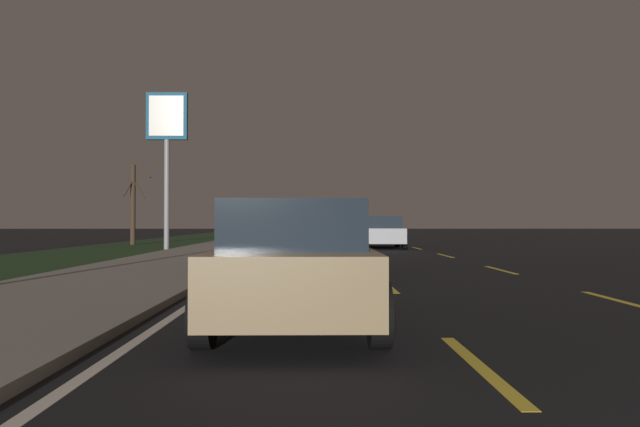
{
  "coord_description": "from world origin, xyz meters",
  "views": [
    {
      "loc": [
        -1.07,
        3.23,
        1.3
      ],
      "look_at": [
        15.7,
        3.05,
        1.54
      ],
      "focal_mm": 31.29,
      "sensor_mm": 36.0,
      "label": 1
    }
  ],
  "objects_px": {
    "sedan_blue": "(306,229)",
    "gas_price_sign": "(167,131)",
    "traffic_cone_near": "(232,286)",
    "pickup_truck": "(304,233)",
    "sedan_tan": "(296,262)",
    "sedan_silver": "(382,232)",
    "bare_tree_far": "(133,202)"
  },
  "relations": [
    {
      "from": "sedan_blue",
      "to": "gas_price_sign",
      "type": "distance_m",
      "value": 13.41
    },
    {
      "from": "traffic_cone_near",
      "to": "gas_price_sign",
      "type": "bearing_deg",
      "value": 18.02
    },
    {
      "from": "pickup_truck",
      "to": "gas_price_sign",
      "type": "distance_m",
      "value": 13.7
    },
    {
      "from": "gas_price_sign",
      "to": "traffic_cone_near",
      "type": "relative_size",
      "value": 12.61
    },
    {
      "from": "pickup_truck",
      "to": "sedan_tan",
      "type": "relative_size",
      "value": 1.24
    },
    {
      "from": "pickup_truck",
      "to": "traffic_cone_near",
      "type": "bearing_deg",
      "value": 170.45
    },
    {
      "from": "sedan_tan",
      "to": "sedan_silver",
      "type": "distance_m",
      "value": 20.3
    },
    {
      "from": "traffic_cone_near",
      "to": "sedan_blue",
      "type": "bearing_deg",
      "value": -1.6
    },
    {
      "from": "sedan_silver",
      "to": "traffic_cone_near",
      "type": "xyz_separation_m",
      "value": [
        -18.3,
        4.62,
        -0.5
      ]
    },
    {
      "from": "sedan_blue",
      "to": "gas_price_sign",
      "type": "xyz_separation_m",
      "value": [
        -10.81,
        6.36,
        4.73
      ]
    },
    {
      "from": "gas_price_sign",
      "to": "bare_tree_far",
      "type": "xyz_separation_m",
      "value": [
        5.19,
        3.22,
        -3.14
      ]
    },
    {
      "from": "traffic_cone_near",
      "to": "sedan_tan",
      "type": "bearing_deg",
      "value": -147.96
    },
    {
      "from": "sedan_tan",
      "to": "sedan_blue",
      "type": "bearing_deg",
      "value": 0.54
    },
    {
      "from": "sedan_tan",
      "to": "traffic_cone_near",
      "type": "height_order",
      "value": "sedan_tan"
    },
    {
      "from": "sedan_silver",
      "to": "traffic_cone_near",
      "type": "height_order",
      "value": "sedan_silver"
    },
    {
      "from": "sedan_tan",
      "to": "bare_tree_far",
      "type": "bearing_deg",
      "value": 22.31
    },
    {
      "from": "pickup_truck",
      "to": "gas_price_sign",
      "type": "relative_size",
      "value": 0.75
    },
    {
      "from": "traffic_cone_near",
      "to": "bare_tree_far",
      "type": "bearing_deg",
      "value": 21.5
    },
    {
      "from": "pickup_truck",
      "to": "sedan_blue",
      "type": "distance_m",
      "value": 21.93
    },
    {
      "from": "sedan_tan",
      "to": "sedan_blue",
      "type": "distance_m",
      "value": 29.67
    },
    {
      "from": "pickup_truck",
      "to": "sedan_tan",
      "type": "height_order",
      "value": "pickup_truck"
    },
    {
      "from": "sedan_tan",
      "to": "gas_price_sign",
      "type": "xyz_separation_m",
      "value": [
        18.85,
        6.64,
        4.73
      ]
    },
    {
      "from": "sedan_silver",
      "to": "sedan_blue",
      "type": "height_order",
      "value": "same"
    },
    {
      "from": "bare_tree_far",
      "to": "sedan_tan",
      "type": "bearing_deg",
      "value": -157.69
    },
    {
      "from": "sedan_silver",
      "to": "gas_price_sign",
      "type": "distance_m",
      "value": 11.3
    },
    {
      "from": "sedan_blue",
      "to": "traffic_cone_near",
      "type": "xyz_separation_m",
      "value": [
        -27.97,
        0.78,
        -0.5
      ]
    },
    {
      "from": "sedan_silver",
      "to": "sedan_tan",
      "type": "bearing_deg",
      "value": 169.89
    },
    {
      "from": "pickup_truck",
      "to": "traffic_cone_near",
      "type": "distance_m",
      "value": 6.17
    },
    {
      "from": "pickup_truck",
      "to": "sedan_silver",
      "type": "distance_m",
      "value": 12.77
    },
    {
      "from": "sedan_tan",
      "to": "traffic_cone_near",
      "type": "relative_size",
      "value": 7.6
    },
    {
      "from": "pickup_truck",
      "to": "sedan_blue",
      "type": "relative_size",
      "value": 1.24
    },
    {
      "from": "sedan_blue",
      "to": "bare_tree_far",
      "type": "relative_size",
      "value": 0.91
    }
  ]
}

